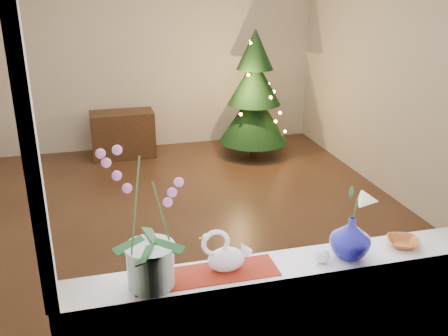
# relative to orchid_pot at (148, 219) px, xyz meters

# --- Properties ---
(ground) EXTENTS (5.00, 5.00, 0.00)m
(ground) POSITION_rel_orchid_pot_xyz_m (0.65, 2.39, -1.26)
(ground) COLOR #342015
(ground) RESTS_ON ground
(wall_back) EXTENTS (4.50, 0.10, 2.70)m
(wall_back) POSITION_rel_orchid_pot_xyz_m (0.65, 4.89, 0.09)
(wall_back) COLOR beige
(wall_back) RESTS_ON ground
(wall_front) EXTENTS (4.50, 0.10, 2.70)m
(wall_front) POSITION_rel_orchid_pot_xyz_m (0.65, -0.11, 0.09)
(wall_front) COLOR beige
(wall_front) RESTS_ON ground
(wall_right) EXTENTS (0.10, 5.00, 2.70)m
(wall_right) POSITION_rel_orchid_pot_xyz_m (2.90, 2.39, 0.09)
(wall_right) COLOR beige
(wall_right) RESTS_ON ground
(windowsill) EXTENTS (2.20, 0.26, 0.04)m
(windowsill) POSITION_rel_orchid_pot_xyz_m (0.65, 0.02, -0.36)
(windowsill) COLOR white
(windowsill) RESTS_ON window_apron
(window_frame) EXTENTS (2.22, 0.06, 1.60)m
(window_frame) POSITION_rel_orchid_pot_xyz_m (0.65, -0.08, 0.44)
(window_frame) COLOR white
(window_frame) RESTS_ON windowsill
(runner) EXTENTS (0.70, 0.20, 0.01)m
(runner) POSITION_rel_orchid_pot_xyz_m (0.27, 0.02, -0.34)
(runner) COLOR maroon
(runner) RESTS_ON windowsill
(orchid_pot) EXTENTS (0.25, 0.25, 0.69)m
(orchid_pot) POSITION_rel_orchid_pot_xyz_m (0.00, 0.00, 0.00)
(orchid_pot) COLOR silver
(orchid_pot) RESTS_ON windowsill
(swan) EXTENTS (0.28, 0.19, 0.21)m
(swan) POSITION_rel_orchid_pot_xyz_m (0.37, 0.04, -0.24)
(swan) COLOR white
(swan) RESTS_ON windowsill
(blue_vase) EXTENTS (0.27, 0.27, 0.25)m
(blue_vase) POSITION_rel_orchid_pot_xyz_m (1.01, 0.00, -0.22)
(blue_vase) COLOR #0D0D68
(blue_vase) RESTS_ON windowsill
(lily) EXTENTS (0.14, 0.08, 0.19)m
(lily) POSITION_rel_orchid_pot_xyz_m (1.01, 0.00, -0.00)
(lily) COLOR white
(lily) RESTS_ON blue_vase
(paperweight) EXTENTS (0.10, 0.10, 0.07)m
(paperweight) POSITION_rel_orchid_pot_xyz_m (0.85, -0.02, -0.31)
(paperweight) COLOR silver
(paperweight) RESTS_ON windowsill
(amber_dish) EXTENTS (0.18, 0.18, 0.04)m
(amber_dish) POSITION_rel_orchid_pot_xyz_m (1.34, 0.02, -0.33)
(amber_dish) COLOR #A44F1E
(amber_dish) RESTS_ON windowsill
(xmas_tree) EXTENTS (1.02, 1.02, 1.67)m
(xmas_tree) POSITION_rel_orchid_pot_xyz_m (1.85, 4.14, -0.43)
(xmas_tree) COLOR black
(xmas_tree) RESTS_ON ground
(side_table) EXTENTS (0.83, 0.42, 0.62)m
(side_table) POSITION_rel_orchid_pot_xyz_m (0.14, 4.51, -0.96)
(side_table) COLOR black
(side_table) RESTS_ON ground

